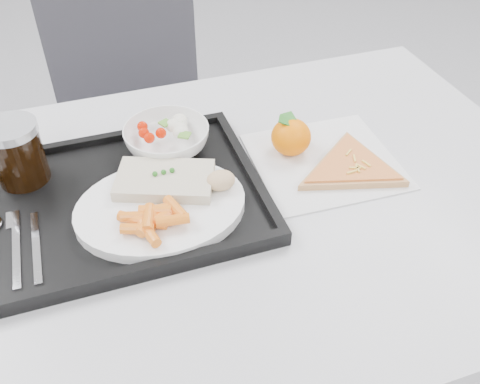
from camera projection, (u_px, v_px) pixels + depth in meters
The scene contains 14 objects.
table at pixel (218, 230), 0.93m from camera, with size 1.20×0.80×0.75m.
chair at pixel (136, 106), 1.50m from camera, with size 0.44×0.44×0.93m.
tray at pixel (123, 200), 0.88m from camera, with size 0.45×0.35×0.03m.
dinner_plate at pixel (161, 207), 0.84m from camera, with size 0.27×0.27×0.02m.
fish_fillet at pixel (165, 180), 0.86m from camera, with size 0.18×0.14×0.03m.
bread_roll at pixel (221, 180), 0.85m from camera, with size 0.05×0.05×0.03m.
salad_bowl at pixel (167, 139), 0.95m from camera, with size 0.15×0.15×0.05m.
cola_glass at pixel (17, 152), 0.87m from camera, with size 0.09×0.09×0.11m.
cutlery at pixel (14, 237), 0.80m from camera, with size 0.08×0.17×0.01m.
napkin at pixel (324, 161), 0.97m from camera, with size 0.26×0.25×0.00m.
tangerine at pixel (291, 137), 0.96m from camera, with size 0.09×0.09×0.07m.
pizza_slice at pixel (351, 167), 0.94m from camera, with size 0.27×0.27×0.02m.
carrot_pile at pixel (152, 219), 0.79m from camera, with size 0.10×0.09×0.02m.
salad_contents at pixel (172, 128), 0.96m from camera, with size 0.09×0.09×0.02m.
Camera 1 is at (-0.17, -0.33, 1.35)m, focal length 40.00 mm.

